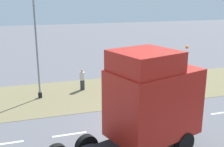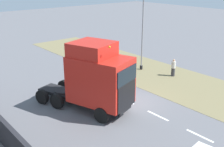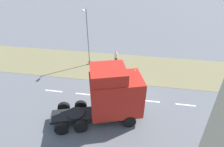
{
  "view_description": "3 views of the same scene",
  "coord_description": "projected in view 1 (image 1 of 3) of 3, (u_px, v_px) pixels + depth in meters",
  "views": [
    {
      "loc": [
        13.35,
        -5.76,
        6.98
      ],
      "look_at": [
        -2.31,
        -0.85,
        2.45
      ],
      "focal_mm": 45.0,
      "sensor_mm": 36.0,
      "label": 1
    },
    {
      "loc": [
        13.0,
        13.28,
        8.82
      ],
      "look_at": [
        1.07,
        -0.96,
        2.28
      ],
      "focal_mm": 45.0,
      "sensor_mm": 36.0,
      "label": 2
    },
    {
      "loc": [
        13.99,
        1.21,
        11.4
      ],
      "look_at": [
        -1.52,
        -1.39,
        1.73
      ],
      "focal_mm": 30.0,
      "sensor_mm": 36.0,
      "label": 3
    }
  ],
  "objects": [
    {
      "name": "pedestrian",
      "position": [
        82.0,
        80.0,
        21.45
      ],
      "size": [
        0.39,
        0.39,
        1.62
      ],
      "color": "#333338",
      "rests_on": "ground"
    },
    {
      "name": "lamp_post",
      "position": [
        37.0,
        53.0,
        18.98
      ],
      "size": [
        1.26,
        0.27,
        6.92
      ],
      "color": "black",
      "rests_on": "ground"
    },
    {
      "name": "grass_verge",
      "position": [
        108.0,
        91.0,
        21.31
      ],
      "size": [
        7.0,
        44.0,
        0.01
      ],
      "color": "olive",
      "rests_on": "ground"
    },
    {
      "name": "lorry_cab",
      "position": [
        149.0,
        102.0,
        12.54
      ],
      "size": [
        4.55,
        7.46,
        4.91
      ],
      "rotation": [
        0.0,
        0.0,
        0.31
      ],
      "color": "black",
      "rests_on": "ground"
    },
    {
      "name": "lane_markings",
      "position": [
        127.0,
        126.0,
        15.59
      ],
      "size": [
        0.16,
        14.6,
        0.0
      ],
      "color": "white",
      "rests_on": "ground"
    },
    {
      "name": "ground_plane",
      "position": [
        139.0,
        125.0,
        15.79
      ],
      "size": [
        120.0,
        120.0,
        0.0
      ],
      "primitive_type": "plane",
      "color": "slate",
      "rests_on": "ground"
    }
  ]
}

